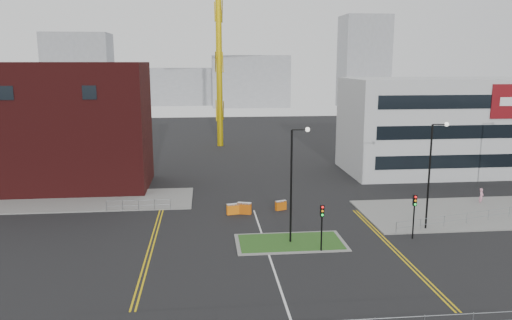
{
  "coord_description": "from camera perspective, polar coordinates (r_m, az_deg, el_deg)",
  "views": [
    {
      "loc": [
        -4.51,
        -28.81,
        14.04
      ],
      "look_at": [
        0.17,
        16.71,
        5.0
      ],
      "focal_mm": 35.0,
      "sensor_mm": 36.0,
      "label": 1
    }
  ],
  "objects": [
    {
      "name": "pavement_right",
      "position": [
        52.25,
        25.01,
        -5.42
      ],
      "size": [
        24.0,
        10.0,
        0.12
      ],
      "primitive_type": "cube",
      "color": "slate",
      "rests_on": "ground"
    },
    {
      "name": "skyline_d",
      "position": [
        169.04,
        -7.12,
        8.36
      ],
      "size": [
        30.0,
        12.0,
        12.0
      ],
      "primitive_type": "cube",
      "color": "gray",
      "rests_on": "ground"
    },
    {
      "name": "ground",
      "position": [
        32.36,
        2.81,
        -14.55
      ],
      "size": [
        200.0,
        200.0,
        0.0
      ],
      "primitive_type": "plane",
      "color": "black",
      "rests_on": "ground"
    },
    {
      "name": "pedestrian",
      "position": [
        54.82,
        24.35,
        -3.8
      ],
      "size": [
        0.71,
        0.68,
        1.63
      ],
      "primitive_type": "imported",
      "rotation": [
        0.0,
        0.0,
        0.71
      ],
      "color": "pink",
      "rests_on": "ground"
    },
    {
      "name": "pavement_left",
      "position": [
        54.93,
        -22.1,
        -4.41
      ],
      "size": [
        28.0,
        8.0,
        0.12
      ],
      "primitive_type": "cube",
      "color": "slate",
      "rests_on": "ground"
    },
    {
      "name": "skyline_b",
      "position": [
        159.58,
        -0.66,
        9.0
      ],
      "size": [
        24.0,
        12.0,
        16.0
      ],
      "primitive_type": "cube",
      "color": "gray",
      "rests_on": "ground"
    },
    {
      "name": "office_block",
      "position": [
        68.49,
        20.68,
        3.72
      ],
      "size": [
        25.0,
        12.2,
        12.0
      ],
      "color": "silver",
      "rests_on": "ground"
    },
    {
      "name": "traffic_light_island",
      "position": [
        37.61,
        7.55,
        -6.69
      ],
      "size": [
        0.28,
        0.33,
        3.65
      ],
      "color": "black",
      "rests_on": "ground"
    },
    {
      "name": "yellow_right_a",
      "position": [
        40.06,
        15.23,
        -9.74
      ],
      "size": [
        0.12,
        20.0,
        0.01
      ],
      "primitive_type": "cube",
      "color": "gold",
      "rests_on": "ground"
    },
    {
      "name": "barrier_left",
      "position": [
        46.91,
        -1.34,
        -5.48
      ],
      "size": [
        1.38,
        0.78,
        1.1
      ],
      "color": "#C6540B",
      "rests_on": "ground"
    },
    {
      "name": "streetlamp_right_near",
      "position": [
        43.94,
        19.49,
        -0.79
      ],
      "size": [
        1.46,
        0.36,
        9.18
      ],
      "color": "black",
      "rests_on": "ground"
    },
    {
      "name": "barrier_mid",
      "position": [
        46.86,
        -2.64,
        -5.57
      ],
      "size": [
        1.25,
        0.63,
        1.0
      ],
      "color": "orange",
      "rests_on": "ground"
    },
    {
      "name": "island_kerb",
      "position": [
        39.91,
        3.95,
        -9.38
      ],
      "size": [
        8.6,
        4.6,
        0.08
      ],
      "primitive_type": "cube",
      "color": "slate",
      "rests_on": "ground"
    },
    {
      "name": "skyline_c",
      "position": [
        161.58,
        12.2,
        10.91
      ],
      "size": [
        14.0,
        12.0,
        28.0
      ],
      "primitive_type": "cube",
      "color": "gray",
      "rests_on": "ground"
    },
    {
      "name": "centre_line",
      "position": [
        34.15,
        2.3,
        -13.1
      ],
      "size": [
        0.15,
        30.0,
        0.01
      ],
      "primitive_type": "cube",
      "color": "silver",
      "rests_on": "ground"
    },
    {
      "name": "streetlamp_island",
      "position": [
        38.4,
        4.37,
        -1.84
      ],
      "size": [
        1.46,
        0.36,
        9.18
      ],
      "color": "black",
      "rests_on": "ground"
    },
    {
      "name": "grass_island",
      "position": [
        39.91,
        3.95,
        -9.36
      ],
      "size": [
        8.0,
        4.0,
        0.12
      ],
      "primitive_type": "cube",
      "color": "#234818",
      "rests_on": "ground"
    },
    {
      "name": "barrier_right",
      "position": [
        48.22,
        2.85,
        -5.15
      ],
      "size": [
        1.14,
        0.73,
        0.91
      ],
      "color": "#D45E0B",
      "rests_on": "ground"
    },
    {
      "name": "yellow_left_a",
      "position": [
        41.51,
        -11.87,
        -8.83
      ],
      "size": [
        0.12,
        24.0,
        0.01
      ],
      "primitive_type": "cube",
      "color": "gold",
      "rests_on": "ground"
    },
    {
      "name": "traffic_light_right",
      "position": [
        41.92,
        17.65,
        -5.25
      ],
      "size": [
        0.28,
        0.33,
        3.65
      ],
      "color": "black",
      "rests_on": "ground"
    },
    {
      "name": "brick_building",
      "position": [
        60.17,
        -23.74,
        3.36
      ],
      "size": [
        24.2,
        10.07,
        14.24
      ],
      "color": "#491212",
      "rests_on": "ground"
    },
    {
      "name": "skyline_a",
      "position": [
        153.01,
        -19.55,
        9.4
      ],
      "size": [
        18.0,
        12.0,
        22.0
      ],
      "primitive_type": "cube",
      "color": "gray",
      "rests_on": "ground"
    },
    {
      "name": "yellow_left_b",
      "position": [
        41.48,
        -11.45,
        -8.83
      ],
      "size": [
        0.12,
        24.0,
        0.01
      ],
      "primitive_type": "cube",
      "color": "gold",
      "rests_on": "ground"
    },
    {
      "name": "railing_right",
      "position": [
        49.25,
        25.05,
        -5.52
      ],
      "size": [
        19.05,
        5.05,
        1.1
      ],
      "color": "gray",
      "rests_on": "ground"
    },
    {
      "name": "railing_left",
      "position": [
        49.09,
        -13.29,
        -4.85
      ],
      "size": [
        6.05,
        0.05,
        1.1
      ],
      "color": "gray",
      "rests_on": "ground"
    },
    {
      "name": "yellow_right_b",
      "position": [
        40.16,
        15.64,
        -9.71
      ],
      "size": [
        0.12,
        20.0,
        0.01
      ],
      "primitive_type": "cube",
      "color": "gold",
      "rests_on": "ground"
    }
  ]
}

